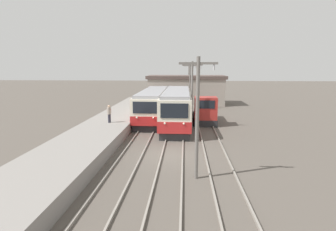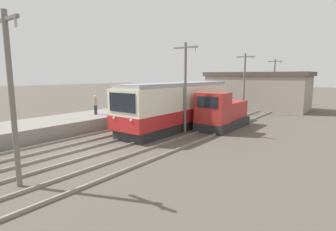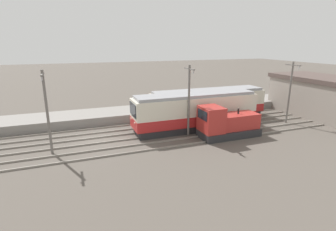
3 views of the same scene
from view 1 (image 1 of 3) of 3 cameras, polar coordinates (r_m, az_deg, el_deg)
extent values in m
plane|color=#564F47|center=(18.54, 0.32, -8.60)|extent=(200.00, 200.00, 0.00)
cube|color=gray|center=(19.75, -18.21, -6.45)|extent=(4.50, 54.00, 0.97)
cube|color=gray|center=(19.00, -9.83, -8.06)|extent=(0.10, 60.00, 0.14)
cube|color=gray|center=(18.72, -5.49, -8.23)|extent=(0.10, 60.00, 0.14)
cube|color=gray|center=(18.56, -1.30, -8.36)|extent=(0.10, 60.00, 0.14)
cube|color=gray|center=(18.49, 3.20, -8.44)|extent=(0.10, 60.00, 0.14)
cube|color=gray|center=(18.55, 8.08, -8.47)|extent=(0.10, 60.00, 0.14)
cube|color=gray|center=(18.71, 12.53, -8.45)|extent=(0.10, 60.00, 0.14)
cube|color=#28282B|center=(30.84, -3.11, -0.18)|extent=(2.58, 12.79, 0.70)
cube|color=silver|center=(30.58, -3.14, 2.73)|extent=(2.80, 13.32, 2.46)
cube|color=red|center=(30.70, -3.12, 1.27)|extent=(2.84, 13.36, 0.89)
cube|color=black|center=(23.95, -5.05, 1.72)|extent=(2.24, 0.06, 1.08)
sphere|color=silver|center=(24.23, -6.82, -0.46)|extent=(0.18, 0.18, 0.18)
sphere|color=silver|center=(24.00, -3.20, -0.50)|extent=(0.18, 0.18, 0.18)
cube|color=#939399|center=(30.43, -3.16, 5.29)|extent=(2.46, 12.79, 0.28)
cube|color=#28282B|center=(27.65, 1.92, -1.42)|extent=(2.58, 12.14, 0.70)
cube|color=silver|center=(27.35, 1.94, 2.09)|extent=(2.80, 12.65, 2.73)
cube|color=red|center=(27.49, 1.93, 0.29)|extent=(2.84, 12.69, 0.98)
cube|color=black|center=(20.99, 1.39, 1.02)|extent=(2.24, 0.06, 1.20)
sphere|color=silver|center=(21.22, -0.70, -1.72)|extent=(0.18, 0.18, 0.18)
sphere|color=silver|center=(21.16, 3.46, -1.78)|extent=(0.18, 0.18, 0.18)
cube|color=#939399|center=(27.17, 1.96, 5.23)|extent=(2.46, 12.14, 0.28)
cube|color=#28282B|center=(29.73, 7.83, -0.67)|extent=(2.40, 5.71, 0.70)
cube|color=#B22D28|center=(27.57, 8.19, 1.61)|extent=(2.28, 1.83, 2.30)
cube|color=black|center=(26.57, 8.37, 2.37)|extent=(1.68, 0.04, 0.83)
cube|color=#B22D28|center=(30.45, 7.76, 1.60)|extent=(1.92, 3.78, 1.40)
cylinder|color=black|center=(30.32, 7.81, 3.38)|extent=(0.16, 0.16, 0.50)
cylinder|color=slate|center=(14.00, 6.37, -0.95)|extent=(0.20, 0.20, 6.61)
cube|color=slate|center=(13.73, 6.62, 11.23)|extent=(2.00, 0.12, 0.12)
cylinder|color=#B2B2B7|center=(13.79, 9.98, 10.30)|extent=(0.10, 0.10, 0.30)
cylinder|color=slate|center=(25.75, 5.20, 4.31)|extent=(0.20, 0.20, 6.61)
cube|color=slate|center=(25.60, 5.31, 10.90)|extent=(2.00, 0.12, 0.12)
cylinder|color=#B2B2B7|center=(25.64, 7.12, 10.42)|extent=(0.10, 0.10, 0.30)
cylinder|color=slate|center=(37.59, 4.76, 6.27)|extent=(0.20, 0.20, 6.61)
cube|color=slate|center=(37.49, 4.83, 10.78)|extent=(2.00, 0.12, 0.12)
cylinder|color=#B2B2B7|center=(37.51, 6.07, 10.46)|extent=(0.10, 0.10, 0.30)
cylinder|color=slate|center=(49.45, 4.53, 7.29)|extent=(0.20, 0.20, 6.61)
cube|color=slate|center=(49.37, 4.58, 10.72)|extent=(2.00, 0.12, 0.12)
cylinder|color=#B2B2B7|center=(49.39, 5.52, 10.47)|extent=(0.10, 0.10, 0.30)
cylinder|color=#282833|center=(24.92, -12.64, -0.60)|extent=(0.26, 0.26, 0.80)
cylinder|color=gray|center=(24.80, -12.71, 1.03)|extent=(0.38, 0.38, 0.64)
sphere|color=beige|center=(24.73, -12.75, 2.01)|extent=(0.22, 0.22, 0.22)
cube|color=gray|center=(43.67, 3.97, 5.28)|extent=(12.00, 6.00, 4.18)
cube|color=#51423D|center=(43.52, 4.01, 8.35)|extent=(12.60, 6.30, 0.50)
camera|label=2|loc=(14.65, 53.05, -0.68)|focal=28.00mm
camera|label=3|loc=(26.99, 59.68, 10.52)|focal=28.00mm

